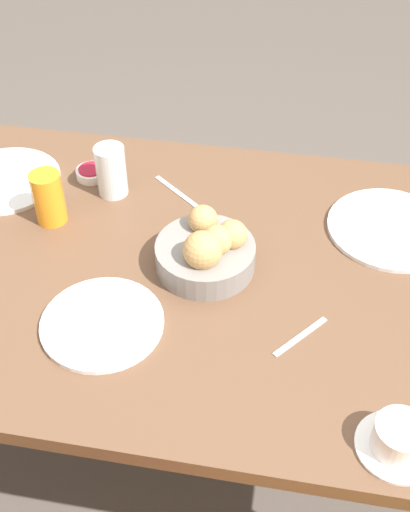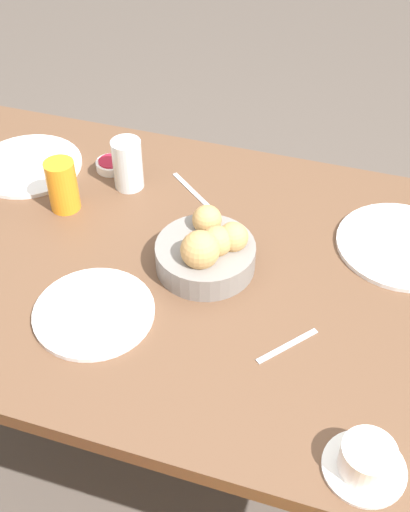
{
  "view_description": "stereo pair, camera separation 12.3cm",
  "coord_description": "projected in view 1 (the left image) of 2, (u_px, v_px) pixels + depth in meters",
  "views": [
    {
      "loc": [
        -0.25,
        0.92,
        1.67
      ],
      "look_at": [
        -0.09,
        0.0,
        0.8
      ],
      "focal_mm": 45.0,
      "sensor_mm": 36.0,
      "label": 1
    },
    {
      "loc": [
        -0.37,
        0.89,
        1.67
      ],
      "look_at": [
        -0.09,
        0.0,
        0.8
      ],
      "focal_mm": 45.0,
      "sensor_mm": 36.0,
      "label": 2
    }
  ],
  "objects": [
    {
      "name": "fork_silver",
      "position": [
        180.0,
        194.0,
        1.47
      ],
      "size": [
        0.14,
        0.12,
        0.0
      ],
      "color": "#B7B7BC",
      "rests_on": "dining_table"
    },
    {
      "name": "jam_bowl_berry",
      "position": [
        92.0,
        173.0,
        1.51
      ],
      "size": [
        0.07,
        0.07,
        0.02
      ],
      "color": "white",
      "rests_on": "dining_table"
    },
    {
      "name": "dining_table",
      "position": [
        164.0,
        292.0,
        1.37
      ],
      "size": [
        1.56,
        0.87,
        0.77
      ],
      "color": "brown",
      "rests_on": "ground_plane"
    },
    {
      "name": "juice_glass",
      "position": [
        48.0,
        198.0,
        1.37
      ],
      "size": [
        0.07,
        0.07,
        0.12
      ],
      "color": "orange",
      "rests_on": "dining_table"
    },
    {
      "name": "water_tumbler",
      "position": [
        111.0,
        171.0,
        1.44
      ],
      "size": [
        0.07,
        0.07,
        0.12
      ],
      "color": "silver",
      "rests_on": "dining_table"
    },
    {
      "name": "spoon_coffee",
      "position": [
        300.0,
        337.0,
        1.16
      ],
      "size": [
        0.09,
        0.11,
        0.0
      ],
      "color": "#B7B7BC",
      "rests_on": "dining_table"
    },
    {
      "name": "plate_near_left",
      "position": [
        390.0,
        228.0,
        1.38
      ],
      "size": [
        0.27,
        0.27,
        0.01
      ],
      "color": "white",
      "rests_on": "dining_table"
    },
    {
      "name": "coffee_cup",
      "position": [
        399.0,
        439.0,
        0.98
      ],
      "size": [
        0.13,
        0.13,
        0.06
      ],
      "color": "white",
      "rests_on": "dining_table"
    },
    {
      "name": "plate_near_right",
      "position": [
        5.0,
        180.0,
        1.5
      ],
      "size": [
        0.26,
        0.26,
        0.01
      ],
      "color": "white",
      "rests_on": "dining_table"
    },
    {
      "name": "bread_basket",
      "position": [
        207.0,
        251.0,
        1.27
      ],
      "size": [
        0.2,
        0.2,
        0.12
      ],
      "color": "gray",
      "rests_on": "dining_table"
    },
    {
      "name": "plate_far_center",
      "position": [
        102.0,
        323.0,
        1.18
      ],
      "size": [
        0.23,
        0.23,
        0.01
      ],
      "color": "white",
      "rests_on": "dining_table"
    },
    {
      "name": "ground_plane",
      "position": [
        174.0,
        454.0,
        1.83
      ],
      "size": [
        10.0,
        10.0,
        0.0
      ],
      "primitive_type": "plane",
      "color": "#564C44"
    }
  ]
}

